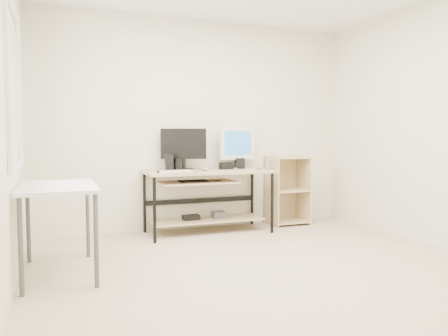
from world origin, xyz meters
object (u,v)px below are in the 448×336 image
at_px(shelf_unit, 286,190).
at_px(white_imac, 237,144).
at_px(audio_controller, 178,165).
at_px(desk, 206,188).
at_px(side_table, 58,195).
at_px(black_monitor, 184,146).

height_order(shelf_unit, white_imac, white_imac).
xyz_separation_m(shelf_unit, audio_controller, (-1.50, -0.08, 0.37)).
xyz_separation_m(desk, side_table, (-1.65, -1.06, 0.13)).
bearing_deg(shelf_unit, white_imac, 176.95).
height_order(black_monitor, white_imac, white_imac).
distance_m(desk, side_table, 1.97).
bearing_deg(black_monitor, desk, -12.22).
distance_m(desk, black_monitor, 0.57).
xyz_separation_m(desk, audio_controller, (-0.33, 0.08, 0.28)).
relative_size(shelf_unit, black_monitor, 1.70).
distance_m(shelf_unit, white_imac, 0.92).
relative_size(side_table, white_imac, 1.87).
distance_m(desk, audio_controller, 0.44).
height_order(desk, white_imac, white_imac).
bearing_deg(white_imac, audio_controller, 177.82).
bearing_deg(shelf_unit, side_table, -156.67).
xyz_separation_m(shelf_unit, white_imac, (-0.69, 0.04, 0.61)).
distance_m(desk, shelf_unit, 1.19).
xyz_separation_m(black_monitor, audio_controller, (-0.10, -0.08, -0.21)).
bearing_deg(audio_controller, desk, -24.87).
relative_size(side_table, audio_controller, 6.83).
bearing_deg(desk, side_table, -147.35).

